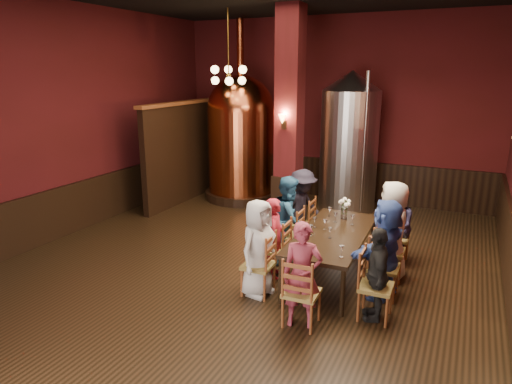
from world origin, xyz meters
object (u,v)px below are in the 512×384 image
at_px(person_0, 258,248).
at_px(person_1, 275,238).
at_px(copper_kettle, 241,136).
at_px(dining_table, 333,236).
at_px(person_2, 289,219).
at_px(rose_vase, 344,205).
at_px(steel_vessel, 349,142).

bearing_deg(person_0, person_1, 13.36).
distance_m(person_0, copper_kettle, 5.32).
xyz_separation_m(dining_table, person_1, (-0.84, -0.35, -0.04)).
relative_size(dining_table, person_2, 1.61).
bearing_deg(rose_vase, person_1, -126.16).
bearing_deg(dining_table, rose_vase, 90.75).
height_order(copper_kettle, steel_vessel, copper_kettle).
distance_m(copper_kettle, rose_vase, 4.43).
relative_size(person_1, person_2, 0.86).
height_order(person_0, person_1, person_0).
distance_m(dining_table, person_1, 0.91).
bearing_deg(dining_table, person_0, -130.36).
height_order(dining_table, person_1, person_1).
xyz_separation_m(person_0, copper_kettle, (-2.61, 4.55, 0.87)).
bearing_deg(person_0, copper_kettle, 41.62).
relative_size(person_0, person_2, 0.96).
height_order(dining_table, person_0, person_0).
bearing_deg(person_1, copper_kettle, 17.97).
distance_m(copper_kettle, steel_vessel, 2.69).
bearing_deg(copper_kettle, rose_vase, -39.19).
relative_size(person_1, copper_kettle, 0.30).
height_order(person_1, rose_vase, person_1).
bearing_deg(rose_vase, dining_table, -87.69).
xyz_separation_m(person_0, rose_vase, (0.79, 1.78, 0.27)).
xyz_separation_m(dining_table, steel_vessel, (-0.75, 3.80, 0.92)).
bearing_deg(person_1, person_0, 165.81).
height_order(person_0, rose_vase, person_0).
relative_size(dining_table, person_1, 1.87).
xyz_separation_m(person_1, person_2, (-0.02, 0.66, 0.10)).
relative_size(steel_vessel, rose_vase, 8.61).
xyz_separation_m(dining_table, rose_vase, (-0.03, 0.76, 0.31)).
distance_m(person_1, rose_vase, 1.42).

